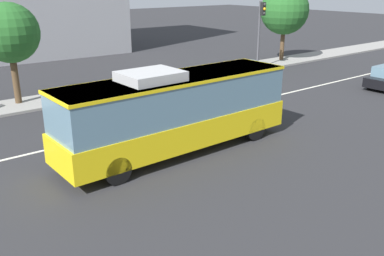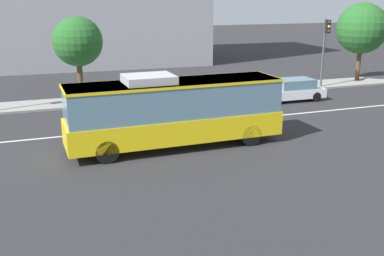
# 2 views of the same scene
# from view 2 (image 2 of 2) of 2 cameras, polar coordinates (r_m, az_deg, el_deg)

# --- Properties ---
(ground_plane) EXTENTS (160.00, 160.00, 0.00)m
(ground_plane) POSITION_cam_2_polar(r_m,az_deg,el_deg) (24.67, -4.20, 0.09)
(ground_plane) COLOR #28282B
(sidewalk_kerb) EXTENTS (80.00, 2.90, 0.14)m
(sidewalk_kerb) POSITION_cam_2_polar(r_m,az_deg,el_deg) (31.47, -7.76, 3.66)
(sidewalk_kerb) COLOR gray
(sidewalk_kerb) RESTS_ON ground_plane
(lane_centre_line) EXTENTS (76.00, 0.16, 0.01)m
(lane_centre_line) POSITION_cam_2_polar(r_m,az_deg,el_deg) (24.67, -4.20, 0.11)
(lane_centre_line) COLOR silver
(lane_centre_line) RESTS_ON ground_plane
(transit_bus) EXTENTS (10.04, 2.65, 3.46)m
(transit_bus) POSITION_cam_2_polar(r_m,az_deg,el_deg) (21.01, -2.22, 2.37)
(transit_bus) COLOR yellow
(transit_bus) RESTS_ON ground_plane
(sedan_white) EXTENTS (4.53, 1.88, 1.46)m
(sedan_white) POSITION_cam_2_polar(r_m,az_deg,el_deg) (31.52, 12.35, 4.67)
(sedan_white) COLOR white
(sedan_white) RESTS_ON ground_plane
(traffic_light_near_corner) EXTENTS (0.33, 0.62, 5.20)m
(traffic_light_near_corner) POSITION_cam_2_polar(r_m,az_deg,el_deg) (35.89, 16.34, 10.35)
(traffic_light_near_corner) COLOR #47474C
(traffic_light_near_corner) RESTS_ON ground_plane
(street_tree_kerbside_left) EXTENTS (4.05, 4.05, 6.33)m
(street_tree_kerbside_left) POSITION_cam_2_polar(r_m,az_deg,el_deg) (39.83, 20.47, 11.57)
(street_tree_kerbside_left) COLOR #4C3823
(street_tree_kerbside_left) RESTS_ON ground_plane
(street_tree_kerbside_centre) EXTENTS (3.20, 3.20, 5.61)m
(street_tree_kerbside_centre) POSITION_cam_2_polar(r_m,az_deg,el_deg) (30.72, -14.09, 10.40)
(street_tree_kerbside_centre) COLOR #4C3823
(street_tree_kerbside_centre) RESTS_ON ground_plane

